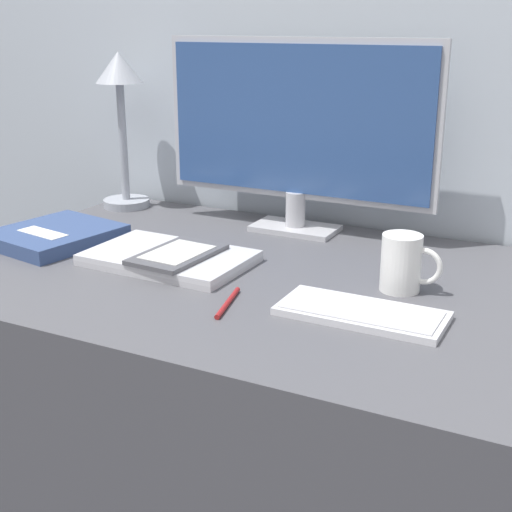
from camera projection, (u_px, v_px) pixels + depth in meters
The scene contains 10 objects.
wall_back at pixel (342, 10), 1.59m from camera, with size 3.60×0.05×2.40m.
desk at pixel (254, 433), 1.49m from camera, with size 1.22×0.79×0.72m.
monitor at pixel (297, 128), 1.57m from camera, with size 0.64×0.11×0.43m.
keyboard at pixel (362, 313), 1.17m from camera, with size 0.27×0.12×0.01m.
laptop at pixel (169, 258), 1.42m from camera, with size 0.32×0.21×0.02m.
ereader at pixel (178, 254), 1.40m from camera, with size 0.13×0.20×0.01m.
desk_lamp at pixel (121, 102), 1.77m from camera, with size 0.12×0.12×0.39m.
notebook at pixel (55, 236), 1.55m from camera, with size 0.26×0.28×0.03m.
coffee_mug at pixel (403, 263), 1.27m from camera, with size 0.11×0.07×0.10m.
pen at pixel (228, 303), 1.22m from camera, with size 0.04×0.13×0.01m.
Camera 1 is at (0.59, -1.01, 1.18)m, focal length 50.00 mm.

